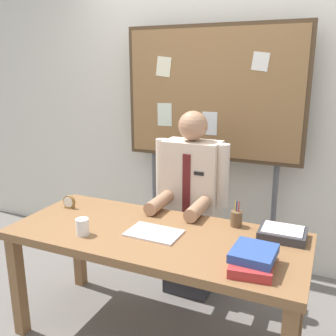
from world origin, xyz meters
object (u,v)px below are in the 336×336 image
at_px(person, 191,211).
at_px(paper_tray, 283,233).
at_px(desk_clock, 69,202).
at_px(pen_holder, 236,218).
at_px(book_stack, 253,259).
at_px(open_notebook, 154,233).
at_px(desk, 156,246).
at_px(coffee_mug, 82,227).
at_px(bulletin_board, 212,97).

xyz_separation_m(person, paper_tray, (0.69, -0.37, 0.11)).
bearing_deg(desk_clock, pen_holder, 8.45).
relative_size(book_stack, open_notebook, 0.96).
distance_m(open_notebook, pen_holder, 0.51).
distance_m(desk_clock, pen_holder, 1.14).
xyz_separation_m(desk, desk_clock, (-0.72, 0.12, 0.13)).
distance_m(open_notebook, coffee_mug, 0.42).
height_order(desk, bulletin_board, bulletin_board).
height_order(bulletin_board, open_notebook, bulletin_board).
bearing_deg(coffee_mug, open_notebook, 25.02).
distance_m(bulletin_board, desk_clock, 1.35).
bearing_deg(open_notebook, bulletin_board, 90.11).
height_order(open_notebook, desk_clock, desk_clock).
bearing_deg(paper_tray, bulletin_board, 130.70).
distance_m(coffee_mug, pen_holder, 0.92).
xyz_separation_m(open_notebook, pen_holder, (0.41, 0.31, 0.04)).
xyz_separation_m(coffee_mug, pen_holder, (0.79, 0.48, 0.00)).
xyz_separation_m(open_notebook, desk_clock, (-0.72, 0.14, 0.03)).
relative_size(bulletin_board, coffee_mug, 20.29).
xyz_separation_m(desk_clock, coffee_mug, (0.35, -0.32, 0.01)).
xyz_separation_m(bulletin_board, book_stack, (0.60, -1.20, -0.67)).
bearing_deg(open_notebook, desk, 95.06).
height_order(coffee_mug, paper_tray, coffee_mug).
bearing_deg(bulletin_board, person, -89.95).
bearing_deg(paper_tray, pen_holder, 168.35).
bearing_deg(person, pen_holder, -37.13).
bearing_deg(coffee_mug, paper_tray, 21.73).
bearing_deg(bulletin_board, open_notebook, -89.89).
bearing_deg(bulletin_board, coffee_mug, -106.89).
xyz_separation_m(book_stack, coffee_mug, (-0.98, -0.03, 0.00)).
distance_m(coffee_mug, paper_tray, 1.15).
distance_m(desk, bulletin_board, 1.31).
relative_size(desk, person, 1.27).
xyz_separation_m(bulletin_board, coffee_mug, (-0.37, -1.23, -0.67)).
relative_size(pen_holder, paper_tray, 0.62).
xyz_separation_m(book_stack, desk_clock, (-1.32, 0.28, -0.00)).
distance_m(person, bulletin_board, 0.91).
xyz_separation_m(person, desk_clock, (-0.72, -0.48, 0.12)).
relative_size(open_notebook, coffee_mug, 3.18).
xyz_separation_m(coffee_mug, paper_tray, (1.07, 0.43, -0.02)).
xyz_separation_m(desk_clock, pen_holder, (1.13, 0.17, 0.01)).
bearing_deg(pen_holder, bulletin_board, 118.78).
bearing_deg(open_notebook, desk_clock, 168.99).
height_order(desk_clock, coffee_mug, coffee_mug).
distance_m(desk_clock, paper_tray, 1.42).
bearing_deg(book_stack, person, 128.36).
bearing_deg(desk_clock, coffee_mug, -42.46).
bearing_deg(desk, pen_holder, 35.07).
relative_size(desk, book_stack, 5.82).
distance_m(person, coffee_mug, 0.89).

